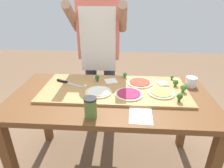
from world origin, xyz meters
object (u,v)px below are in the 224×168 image
Objects in this scene: broccoli_floret_front_right at (183,88)px; cheese_crumble_b at (95,78)px; cheese_crumble_c at (177,80)px; pizza_slice_center at (111,81)px; pizza_whole_tomato_red at (140,83)px; recipe_note at (141,116)px; cheese_crumble_d at (85,86)px; chefs_knife at (66,82)px; pizza_slice_near_right at (163,84)px; broccoli_floret_front_mid at (125,75)px; pizza_whole_white_garlic at (98,92)px; broccoli_floret_back_mid at (176,83)px; broccoli_floret_front_left at (97,78)px; prep_table at (111,106)px; cheese_crumble_a at (99,77)px; broccoli_floret_back_right at (172,77)px; sauce_jar at (90,108)px; flour_cup at (191,82)px; broccoli_floret_center_left at (180,97)px; pizza_whole_pesto_green at (161,93)px; pizza_whole_beet_magenta at (129,94)px; cook_center at (99,48)px.

cheese_crumble_b is (-0.73, 0.22, -0.03)m from broccoli_floret_front_right.
pizza_slice_center is at bearing -174.92° from cheese_crumble_c.
pizza_slice_center is (-0.25, 0.01, -0.00)m from pizza_whole_tomato_red.
cheese_crumble_d is at bearing 141.07° from recipe_note.
pizza_slice_near_right is at bearing 1.90° from chefs_knife.
pizza_whole_white_garlic is at bearing -123.70° from broccoli_floret_front_mid.
broccoli_floret_front_left is at bearing 175.40° from broccoli_floret_back_mid.
prep_table is 27.30× the size of broccoli_floret_front_left.
broccoli_floret_front_right is (0.66, 0.05, 0.03)m from pizza_whole_white_garlic.
cheese_crumble_a is (-0.04, 0.30, -0.00)m from pizza_whole_white_garlic.
chefs_knife is 6.59× the size of broccoli_floret_back_right.
broccoli_floret_front_mid is 0.64m from sauce_jar.
pizza_whole_white_garlic is 0.37m from broccoli_floret_front_mid.
chefs_knife reaches higher than pizza_slice_near_right.
cheese_crumble_d is at bearing -172.00° from flour_cup.
chefs_knife is 5.20× the size of broccoli_floret_front_mid.
cheese_crumble_b reaches higher than pizza_whole_tomato_red.
broccoli_floret_front_left reaches higher than cheese_crumble_b.
cheese_crumble_a is at bearing 147.68° from broccoli_floret_center_left.
chefs_knife is at bearing -154.40° from cheese_crumble_b.
pizza_slice_center is 2.54× the size of broccoli_floret_back_right.
pizza_whole_tomato_red is 5.40× the size of broccoli_floret_back_right.
flour_cup is (0.17, 0.31, -0.02)m from broccoli_floret_center_left.
pizza_whole_pesto_green is at bearing 132.17° from broccoli_floret_center_left.
pizza_whole_white_garlic is 0.22m from pizza_slice_center.
broccoli_floret_front_mid reaches higher than pizza_slice_near_right.
broccoli_floret_front_right is (0.58, -0.15, 0.03)m from pizza_slice_center.
broccoli_floret_front_left reaches higher than pizza_whole_tomato_red.
prep_table is 0.33m from pizza_whole_tomato_red.
broccoli_floret_back_right reaches higher than pizza_whole_beet_magenta.
pizza_whole_tomato_red is 0.39m from cheese_crumble_a.
pizza_whole_tomato_red is 0.33m from cheese_crumble_c.
pizza_slice_center is at bearing 176.99° from pizza_whole_tomato_red.
sauce_jar is (-0.01, -0.30, 0.04)m from pizza_whole_white_garlic.
cheese_crumble_d is at bearing -166.39° from pizza_whole_tomato_red.
broccoli_floret_front_mid is at bearing 100.56° from recipe_note.
cook_center is (-0.65, 0.69, 0.16)m from broccoli_floret_center_left.
pizza_whole_pesto_green is 3.13× the size of broccoli_floret_center_left.
pizza_whole_tomato_red is at bearing 87.44° from recipe_note.
broccoli_floret_back_right reaches higher than prep_table.
recipe_note is (0.35, -0.48, -0.05)m from broccoli_floret_front_left.
cook_center is (-0.02, 0.29, 0.20)m from cheese_crumble_a.
cheese_crumble_d is at bearing 177.82° from broccoli_floret_front_right.
pizza_whole_beet_magenta is 12.24× the size of cheese_crumble_c.
broccoli_floret_center_left is (0.11, -0.12, 0.03)m from pizza_whole_pesto_green.
sauce_jar reaches higher than pizza_whole_pesto_green.
prep_table is at bearing -151.18° from broccoli_floret_back_right.
broccoli_floret_center_left reaches higher than pizza_slice_near_right.
broccoli_floret_front_left is 3.22× the size of cheese_crumble_c.
broccoli_floret_center_left is (0.26, -0.29, 0.03)m from pizza_whole_tomato_red.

